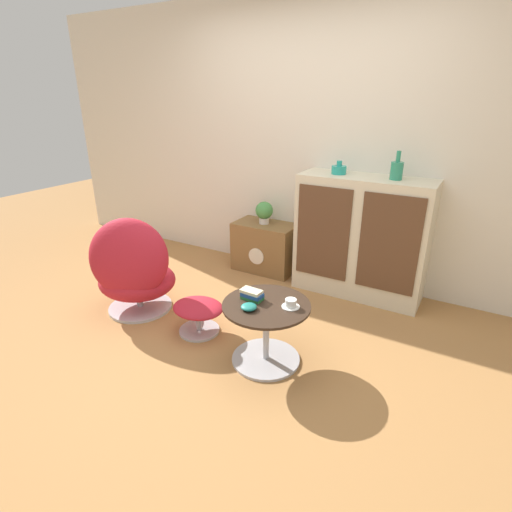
# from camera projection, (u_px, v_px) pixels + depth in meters

# --- Properties ---
(ground_plane) EXTENTS (12.00, 12.00, 0.00)m
(ground_plane) POSITION_uv_depth(u_px,v_px,m) (215.00, 347.00, 2.96)
(ground_plane) COLOR #A87542
(wall_back) EXTENTS (6.40, 0.06, 2.60)m
(wall_back) POSITION_uv_depth(u_px,v_px,m) (311.00, 144.00, 3.77)
(wall_back) COLOR silver
(wall_back) RESTS_ON ground_plane
(sideboard) EXTENTS (1.14, 0.42, 1.09)m
(sideboard) POSITION_uv_depth(u_px,v_px,m) (361.00, 238.00, 3.57)
(sideboard) COLOR beige
(sideboard) RESTS_ON ground_plane
(tv_console) EXTENTS (0.64, 0.37, 0.51)m
(tv_console) POSITION_uv_depth(u_px,v_px,m) (265.00, 247.00, 4.17)
(tv_console) COLOR brown
(tv_console) RESTS_ON ground_plane
(egg_chair) EXTENTS (0.85, 0.82, 0.87)m
(egg_chair) POSITION_uv_depth(u_px,v_px,m) (133.00, 271.00, 3.30)
(egg_chair) COLOR #B7B7BC
(egg_chair) RESTS_ON ground_plane
(ottoman) EXTENTS (0.41, 0.35, 0.26)m
(ottoman) POSITION_uv_depth(u_px,v_px,m) (198.00, 311.00, 3.08)
(ottoman) COLOR #B7B7BC
(ottoman) RESTS_ON ground_plane
(coffee_table) EXTENTS (0.59, 0.59, 0.45)m
(coffee_table) POSITION_uv_depth(u_px,v_px,m) (266.00, 329.00, 2.72)
(coffee_table) COLOR #B7B7BC
(coffee_table) RESTS_ON ground_plane
(vase_leftmost) EXTENTS (0.13, 0.13, 0.11)m
(vase_leftmost) POSITION_uv_depth(u_px,v_px,m) (339.00, 169.00, 3.47)
(vase_leftmost) COLOR teal
(vase_leftmost) RESTS_ON sideboard
(vase_inner_left) EXTENTS (0.10, 0.10, 0.23)m
(vase_inner_left) POSITION_uv_depth(u_px,v_px,m) (397.00, 170.00, 3.23)
(vase_inner_left) COLOR #2D8E6B
(vase_inner_left) RESTS_ON sideboard
(potted_plant) EXTENTS (0.18, 0.18, 0.23)m
(potted_plant) POSITION_uv_depth(u_px,v_px,m) (264.00, 211.00, 4.03)
(potted_plant) COLOR silver
(potted_plant) RESTS_ON tv_console
(teacup) EXTENTS (0.12, 0.12, 0.06)m
(teacup) POSITION_uv_depth(u_px,v_px,m) (291.00, 304.00, 2.60)
(teacup) COLOR white
(teacup) RESTS_ON coffee_table
(book_stack) EXTENTS (0.16, 0.09, 0.07)m
(book_stack) POSITION_uv_depth(u_px,v_px,m) (252.00, 295.00, 2.70)
(book_stack) COLOR #237038
(book_stack) RESTS_ON coffee_table
(bowl) EXTENTS (0.10, 0.10, 0.04)m
(bowl) POSITION_uv_depth(u_px,v_px,m) (249.00, 307.00, 2.58)
(bowl) COLOR #1E7A70
(bowl) RESTS_ON coffee_table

